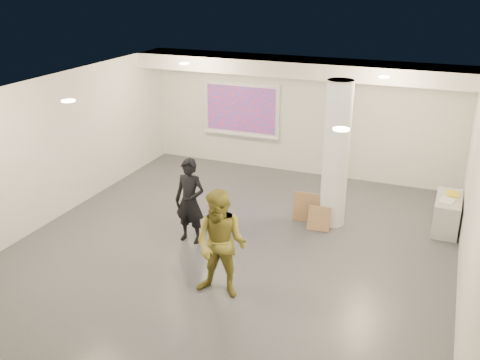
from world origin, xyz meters
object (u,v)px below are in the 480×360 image
at_px(man, 221,244).
at_px(credenza, 447,213).
at_px(column, 336,155).
at_px(projection_screen, 241,110).
at_px(woman, 190,201).

bearing_deg(man, credenza, 48.74).
distance_m(credenza, man, 5.11).
xyz_separation_m(column, projection_screen, (-3.10, 2.65, 0.03)).
bearing_deg(column, projection_screen, 139.44).
xyz_separation_m(column, man, (-1.07, -3.28, -0.59)).
bearing_deg(woman, column, 39.04).
distance_m(column, projection_screen, 4.08).
height_order(projection_screen, credenza, projection_screen).
relative_size(column, man, 1.66).
height_order(woman, man, man).
relative_size(projection_screen, man, 1.16).
relative_size(credenza, man, 0.65).
xyz_separation_m(credenza, man, (-3.29, -3.87, 0.56)).
height_order(projection_screen, man, projection_screen).
relative_size(woman, man, 0.92).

